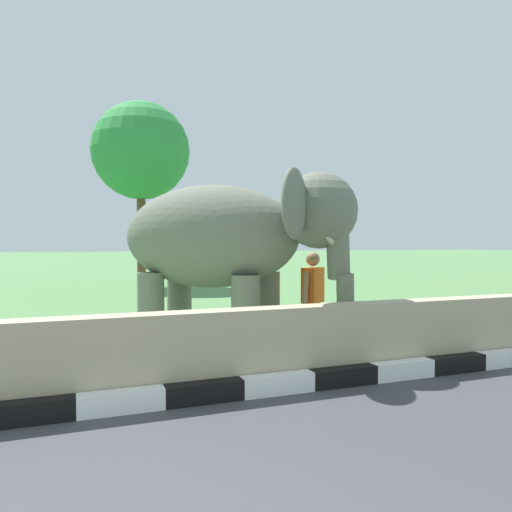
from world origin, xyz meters
The scene contains 4 objects.
barrier_parapet centered at (2.00, 4.06, 0.50)m, with size 28.00×0.36×1.00m, color tan.
elephant centered at (2.93, 6.04, 1.87)m, with size 3.86×3.80×2.88m.
person_handler centered at (4.27, 5.66, 0.93)m, with size 0.58×0.46×1.66m.
tree_distant centered at (3.28, 19.09, 5.62)m, with size 4.03×4.03×7.67m.
Camera 1 is at (0.51, -1.49, 1.80)m, focal length 33.98 mm.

